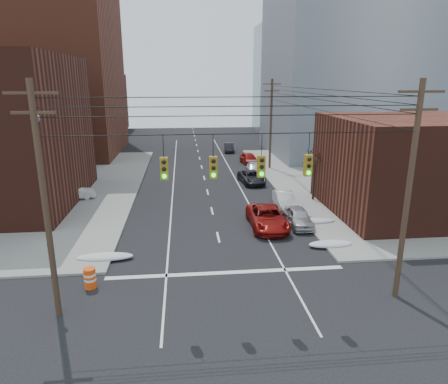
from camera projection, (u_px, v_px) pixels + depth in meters
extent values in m
plane|color=black|center=(243.00, 343.00, 17.18)|extent=(160.00, 160.00, 0.00)
cube|color=gray|center=(441.00, 178.00, 45.68)|extent=(40.00, 40.00, 0.15)
cube|color=brown|center=(27.00, 50.00, 56.66)|extent=(24.00, 20.00, 30.00)
cube|color=#451D14|center=(69.00, 104.00, 83.80)|extent=(22.00, 18.00, 12.00)
cube|color=gray|center=(349.00, 68.00, 58.08)|extent=(22.00, 20.00, 25.00)
cube|color=gray|center=(307.00, 79.00, 83.57)|extent=(20.00, 18.00, 22.00)
cube|color=#451D14|center=(429.00, 166.00, 33.19)|extent=(16.00, 12.00, 8.00)
cylinder|color=#473323|center=(45.00, 206.00, 17.71)|extent=(0.28, 0.28, 11.00)
cube|color=#473323|center=(31.00, 93.00, 16.38)|extent=(2.20, 0.12, 0.12)
cube|color=#473323|center=(33.00, 113.00, 16.60)|extent=(1.80, 0.12, 0.12)
cylinder|color=#473323|center=(408.00, 195.00, 19.40)|extent=(0.28, 0.28, 11.00)
cube|color=#473323|center=(422.00, 92.00, 18.07)|extent=(2.20, 0.12, 0.12)
cube|color=#473323|center=(419.00, 110.00, 18.29)|extent=(1.80, 0.12, 0.12)
cylinder|color=#473323|center=(271.00, 125.00, 49.07)|extent=(0.28, 0.28, 11.00)
cube|color=#473323|center=(272.00, 84.00, 47.74)|extent=(2.20, 0.12, 0.12)
cube|color=#473323|center=(272.00, 91.00, 47.96)|extent=(1.80, 0.12, 0.12)
cylinder|color=black|center=(235.00, 134.00, 17.71)|extent=(17.00, 0.04, 0.04)
cylinder|color=black|center=(163.00, 146.00, 17.53)|extent=(0.03, 0.03, 1.00)
cube|color=olive|center=(164.00, 168.00, 17.81)|extent=(0.35, 0.30, 1.00)
sphere|color=black|center=(164.00, 162.00, 17.56)|extent=(0.20, 0.20, 0.20)
sphere|color=black|center=(164.00, 169.00, 17.64)|extent=(0.20, 0.20, 0.20)
sphere|color=#0CE526|center=(164.00, 176.00, 17.73)|extent=(0.20, 0.20, 0.20)
cylinder|color=black|center=(213.00, 145.00, 17.75)|extent=(0.03, 0.03, 1.00)
cube|color=olive|center=(213.00, 167.00, 18.02)|extent=(0.35, 0.30, 1.00)
sphere|color=black|center=(214.00, 161.00, 17.77)|extent=(0.20, 0.20, 0.20)
sphere|color=black|center=(214.00, 168.00, 17.86)|extent=(0.20, 0.20, 0.20)
sphere|color=#0CE526|center=(214.00, 175.00, 17.95)|extent=(0.20, 0.20, 0.20)
cylinder|color=black|center=(262.00, 145.00, 17.97)|extent=(0.03, 0.03, 1.00)
cube|color=olive|center=(261.00, 166.00, 18.24)|extent=(0.35, 0.30, 1.00)
sphere|color=black|center=(262.00, 160.00, 17.99)|extent=(0.20, 0.20, 0.20)
sphere|color=black|center=(262.00, 167.00, 18.08)|extent=(0.20, 0.20, 0.20)
sphere|color=#0CE526|center=(262.00, 174.00, 18.17)|extent=(0.20, 0.20, 0.20)
cylinder|color=black|center=(309.00, 144.00, 18.19)|extent=(0.03, 0.03, 1.00)
cube|color=olive|center=(308.00, 165.00, 18.46)|extent=(0.35, 0.30, 1.00)
sphere|color=black|center=(309.00, 159.00, 18.21)|extent=(0.20, 0.20, 0.20)
sphere|color=black|center=(309.00, 166.00, 18.30)|extent=(0.20, 0.20, 0.20)
sphere|color=#0CE526|center=(309.00, 173.00, 18.38)|extent=(0.20, 0.20, 0.20)
cylinder|color=gray|center=(47.00, 208.00, 20.76)|extent=(0.18, 0.18, 9.00)
sphere|color=gray|center=(35.00, 118.00, 19.51)|extent=(0.44, 0.44, 0.44)
cylinder|color=black|center=(314.00, 183.00, 36.80)|extent=(0.20, 0.20, 3.50)
cylinder|color=black|center=(319.00, 158.00, 36.32)|extent=(0.27, 0.82, 1.19)
cylinder|color=black|center=(316.00, 156.00, 36.72)|extent=(1.17, 0.54, 1.38)
cylinder|color=black|center=(308.00, 155.00, 36.80)|extent=(1.44, 1.00, 1.48)
cylinder|color=black|center=(311.00, 158.00, 36.19)|extent=(0.17, 0.84, 1.19)
cylinder|color=black|center=(312.00, 158.00, 35.70)|extent=(0.82, 0.99, 1.40)
cylinder|color=black|center=(319.00, 158.00, 35.33)|extent=(1.74, 0.21, 1.43)
cylinder|color=black|center=(320.00, 158.00, 35.99)|extent=(0.48, 0.73, 1.20)
ellipsoid|color=silver|center=(105.00, 257.00, 25.01)|extent=(3.50, 1.08, 0.42)
ellipsoid|color=silver|center=(330.00, 244.00, 26.95)|extent=(3.00, 1.08, 0.42)
ellipsoid|color=silver|center=(310.00, 221.00, 31.26)|extent=(4.00, 1.08, 0.42)
imported|color=maroon|center=(267.00, 218.00, 30.37)|extent=(2.64, 5.69, 1.58)
imported|color=#B7B8BD|center=(299.00, 217.00, 30.75)|extent=(1.72, 4.15, 1.40)
imported|color=silver|center=(284.00, 200.00, 35.05)|extent=(1.73, 4.36, 1.41)
imported|color=black|center=(252.00, 177.00, 43.40)|extent=(2.70, 5.03, 1.34)
imported|color=#B6B7BC|center=(255.00, 169.00, 47.33)|extent=(2.18, 4.78, 1.35)
imported|color=maroon|center=(249.00, 159.00, 53.22)|extent=(2.30, 4.60, 1.51)
imported|color=black|center=(229.00, 148.00, 62.34)|extent=(1.73, 4.15, 1.34)
imported|color=silver|center=(74.00, 193.00, 37.09)|extent=(3.99, 2.27, 1.25)
imported|color=#B5B5BA|center=(59.00, 182.00, 40.54)|extent=(5.58, 2.92, 1.50)
imported|color=black|center=(40.00, 184.00, 39.99)|extent=(5.32, 3.41, 1.43)
imported|color=#A1A1A5|center=(37.00, 178.00, 42.85)|extent=(3.87, 2.57, 1.22)
cylinder|color=#FF4B0D|center=(90.00, 278.00, 21.57)|extent=(0.73, 0.73, 1.14)
cylinder|color=white|center=(90.00, 274.00, 21.51)|extent=(0.74, 0.74, 0.14)
cylinder|color=white|center=(90.00, 279.00, 21.59)|extent=(0.74, 0.74, 0.14)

